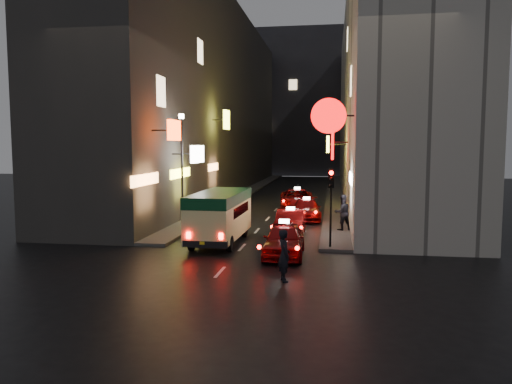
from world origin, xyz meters
The scene contains 15 objects.
ground centered at (0.00, 0.00, 0.00)m, with size 120.00×120.00×0.00m, color black.
building_left centered at (-8.00, 33.99, 9.00)m, with size 7.56×52.21×18.00m.
building_right centered at (8.00, 33.99, 9.00)m, with size 7.98×52.00×18.00m.
building_far centered at (0.00, 66.00, 11.00)m, with size 30.00×10.00×22.00m, color #2F2F33.
sidewalk_left centered at (-4.25, 34.00, 0.07)m, with size 1.50×52.00×0.15m, color #44413F.
sidewalk_right centered at (4.25, 34.00, 0.07)m, with size 1.50×52.00×0.15m, color #44413F.
minibus centered at (-1.23, 9.34, 1.55)m, with size 2.10×5.73×2.45m.
taxi_near centered at (2.07, 7.06, 0.81)m, with size 2.20×5.16×1.80m.
taxi_second centered at (1.93, 11.86, 0.78)m, with size 2.00×4.87×1.72m.
taxi_third centered at (2.45, 17.61, 0.74)m, with size 2.21×4.75×1.64m.
taxi_far centered at (1.52, 22.41, 0.85)m, with size 2.77×5.57×1.88m.
pedestrian_crossing centered at (2.46, 3.15, 1.03)m, with size 0.68×0.43×2.05m, color black.
pedestrian_sidewalk centered at (4.59, 13.09, 1.22)m, with size 0.81×0.51×2.15m, color black.
traffic_light centered at (4.00, 8.47, 2.69)m, with size 0.26×0.43×3.50m.
lamp_post centered at (-4.20, 13.00, 3.72)m, with size 0.28×0.28×6.22m.
Camera 1 is at (4.10, -13.63, 4.70)m, focal length 35.00 mm.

